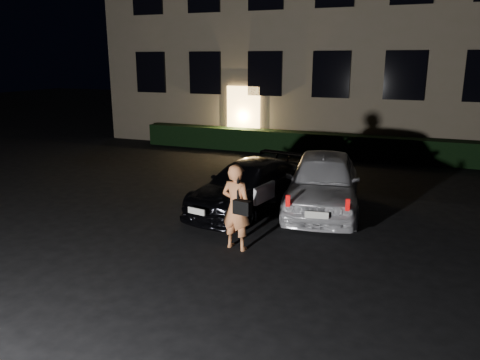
% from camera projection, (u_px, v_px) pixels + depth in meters
% --- Properties ---
extents(ground, '(80.00, 80.00, 0.00)m').
position_uv_depth(ground, '(201.00, 266.00, 8.29)').
color(ground, black).
rests_on(ground, ground).
extents(building, '(20.00, 8.11, 12.00)m').
position_uv_depth(building, '(353.00, 1.00, 20.24)').
color(building, '#6E644E').
rests_on(building, ground).
extents(hedge, '(15.00, 0.70, 0.85)m').
position_uv_depth(hedge, '(325.00, 145.00, 17.61)').
color(hedge, black).
rests_on(hedge, ground).
extents(sedan, '(2.32, 4.19, 1.15)m').
position_uv_depth(sedan, '(248.00, 186.00, 11.34)').
color(sedan, black).
rests_on(sedan, ground).
extents(hatch, '(2.30, 4.38, 1.42)m').
position_uv_depth(hatch, '(323.00, 181.00, 11.23)').
color(hatch, silver).
rests_on(hatch, ground).
extents(man, '(0.70, 0.50, 1.68)m').
position_uv_depth(man, '(236.00, 207.00, 8.86)').
color(man, '#DD834D').
rests_on(man, ground).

